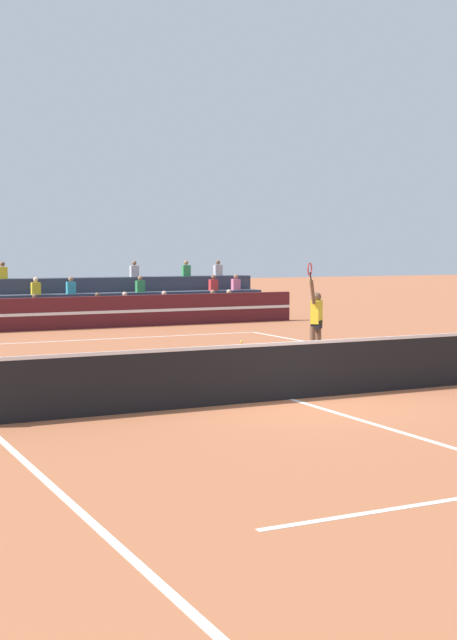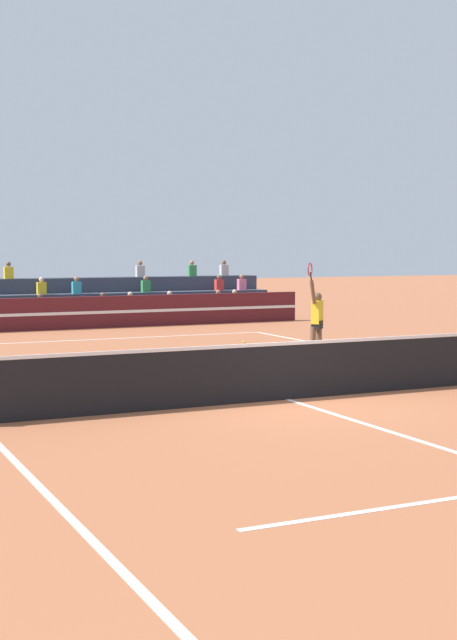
# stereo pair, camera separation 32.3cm
# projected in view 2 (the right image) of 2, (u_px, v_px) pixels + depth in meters

# --- Properties ---
(ground_plane) EXTENTS (120.00, 120.00, 0.00)m
(ground_plane) POSITION_uv_depth(u_px,v_px,m) (287.00, 400.00, 16.23)
(ground_plane) COLOR #AD603D
(court_lines) EXTENTS (11.10, 23.90, 0.01)m
(court_lines) POSITION_uv_depth(u_px,v_px,m) (287.00, 399.00, 16.23)
(court_lines) COLOR white
(court_lines) RESTS_ON ground
(tennis_net) EXTENTS (12.00, 0.10, 1.10)m
(tennis_net) POSITION_uv_depth(u_px,v_px,m) (288.00, 370.00, 16.19)
(tennis_net) COLOR slate
(tennis_net) RESTS_ON ground
(sponsor_banner_wall) EXTENTS (18.00, 0.26, 1.10)m
(sponsor_banner_wall) POSITION_uv_depth(u_px,v_px,m) (63.00, 313.00, 30.33)
(sponsor_banner_wall) COLOR #51191E
(sponsor_banner_wall) RESTS_ON ground
(bleacher_stand) EXTENTS (17.57, 2.85, 2.28)m
(bleacher_stand) POSITION_uv_depth(u_px,v_px,m) (46.00, 306.00, 32.61)
(bleacher_stand) COLOR #383D4C
(bleacher_stand) RESTS_ON ground
(tennis_player) EXTENTS (0.83, 0.72, 2.47)m
(tennis_player) POSITION_uv_depth(u_px,v_px,m) (317.00, 323.00, 21.20)
(tennis_player) COLOR brown
(tennis_player) RESTS_ON ground
(tennis_ball) EXTENTS (0.07, 0.07, 0.07)m
(tennis_ball) POSITION_uv_depth(u_px,v_px,m) (244.00, 342.00, 25.99)
(tennis_ball) COLOR #C6DB33
(tennis_ball) RESTS_ON ground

